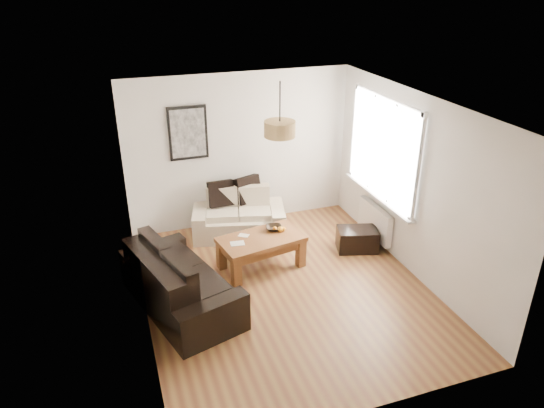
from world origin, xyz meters
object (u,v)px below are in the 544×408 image
object	(u,v)px
loveseat_cream	(239,214)
sofa_leather	(180,279)
coffee_table	(261,252)
ottoman	(357,239)

from	to	relation	value
loveseat_cream	sofa_leather	xyz separation A→B (m)	(-1.25, -1.67, 0.04)
sofa_leather	loveseat_cream	bearing A→B (deg)	-53.45
coffee_table	sofa_leather	bearing A→B (deg)	-156.36
sofa_leather	ottoman	xyz separation A→B (m)	(2.88, 0.56, -0.23)
loveseat_cream	ottoman	bearing A→B (deg)	-20.17
coffee_table	loveseat_cream	bearing A→B (deg)	91.79
loveseat_cream	ottoman	world-z (taller)	loveseat_cream
loveseat_cream	ottoman	xyz separation A→B (m)	(1.63, -1.11, -0.19)
ottoman	sofa_leather	bearing A→B (deg)	-169.02
sofa_leather	ottoman	world-z (taller)	sofa_leather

